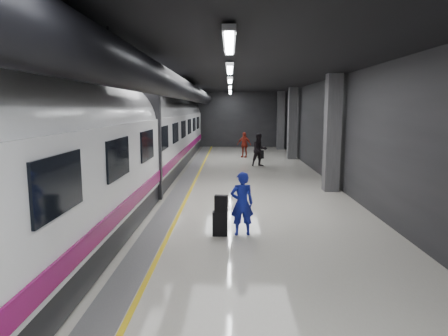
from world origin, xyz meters
TOP-DOWN VIEW (x-y plane):
  - ground at (0.00, 0.00)m, footprint 40.00×40.00m
  - platform_hall at (-0.29, 0.96)m, footprint 10.02×40.02m
  - train at (-3.25, -0.00)m, footprint 3.05×38.00m
  - traveler_main at (0.92, -3.58)m, footprint 0.64×0.47m
  - suitcase_main at (0.37, -3.64)m, footprint 0.38×0.24m
  - shoulder_bag at (0.39, -3.68)m, footprint 0.34×0.21m
  - traveler_far_a at (2.23, 8.62)m, footprint 1.05×0.92m
  - traveler_far_b at (1.52, 12.72)m, footprint 1.05×0.75m
  - suitcase_far at (2.58, 12.08)m, footprint 0.40×0.30m

SIDE VIEW (x-z plane):
  - ground at x=0.00m, z-range 0.00..0.00m
  - suitcase_far at x=2.58m, z-range 0.00..0.52m
  - suitcase_main at x=0.37m, z-range 0.00..0.62m
  - traveler_main at x=0.92m, z-range 0.00..1.63m
  - traveler_far_b at x=1.52m, z-range 0.00..1.66m
  - shoulder_bag at x=0.39m, z-range 0.62..1.05m
  - traveler_far_a at x=2.23m, z-range 0.00..1.83m
  - train at x=-3.25m, z-range 0.04..4.09m
  - platform_hall at x=-0.29m, z-range 1.28..5.79m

